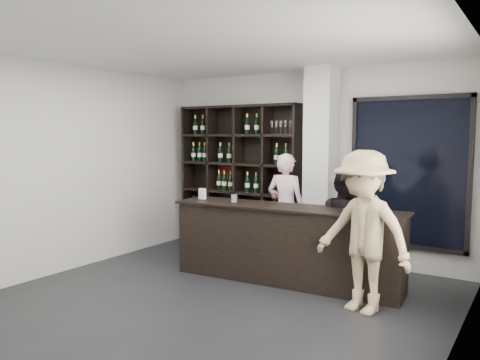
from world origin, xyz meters
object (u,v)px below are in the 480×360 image
Objects in this scene: tasting_counter at (286,244)px; taster_black at (343,225)px; wine_shelf at (239,178)px; customer at (363,232)px; taster_pink at (286,207)px.

tasting_counter is 0.80m from taster_black.
customer is (2.67, -1.62, -0.32)m from wine_shelf.
customer is at bearing 134.10° from taster_black.
wine_shelf is 2.27m from taster_black.
taster_pink is (1.00, -0.23, -0.38)m from wine_shelf.
taster_black is at bearing 136.75° from customer.
taster_pink is at bearing 113.04° from tasting_counter.
wine_shelf is 3.14m from customer.
tasting_counter is 1.86× the size of taster_pink.
taster_pink is at bearing -11.64° from taster_black.
taster_black reaches higher than tasting_counter.
wine_shelf is 0.79× the size of tasting_counter.
wine_shelf is 1.62× the size of taster_black.
taster_pink is 2.17m from customer.
taster_black is (0.60, 0.47, 0.24)m from tasting_counter.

